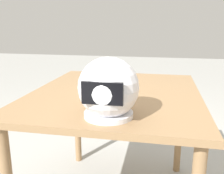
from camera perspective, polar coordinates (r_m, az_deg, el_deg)
dining_table at (r=1.44m, az=0.82°, el=-4.37°), size 0.92×1.07×0.75m
pizza_plate at (r=1.45m, az=-0.81°, el=-0.34°), size 0.31×0.31×0.01m
pizza at (r=1.45m, az=-0.78°, el=0.38°), size 0.26×0.26×0.06m
motorcycle_helmet at (r=1.01m, az=-0.81°, el=-0.44°), size 0.25×0.25×0.25m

